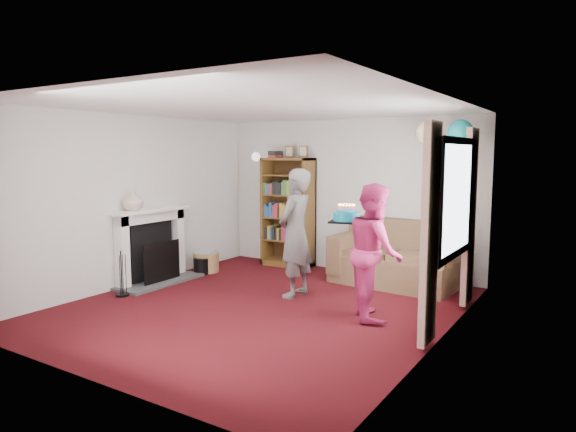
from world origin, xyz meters
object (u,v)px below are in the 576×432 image
Objects in this scene: person_magenta at (375,251)px; person_striped at (296,233)px; bookcase at (289,213)px; sofa at (396,261)px; birthday_cake at (346,217)px.

person_striped is at bearing 44.55° from person_magenta.
bookcase is at bearing -146.02° from person_striped.
sofa is 1.74m from person_striped.
person_magenta is (0.34, -1.66, 0.45)m from sofa.
bookcase reaches higher than birthday_cake.
bookcase is at bearing 178.01° from sofa.
sofa is 1.75m from person_magenta.
person_striped is 4.50× the size of birthday_cake.
bookcase is 1.30× the size of person_magenta.
bookcase is 5.36× the size of birthday_cake.
bookcase is at bearing 18.71° from person_magenta.
person_striped is (-0.92, -1.38, 0.52)m from sofa.
sofa is at bearing -6.37° from bookcase.
sofa is 1.11× the size of person_magenta.
person_magenta is at bearing -38.41° from bookcase.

